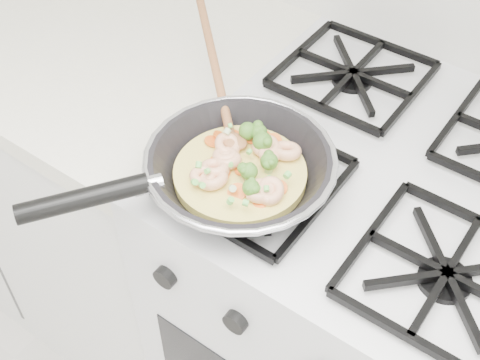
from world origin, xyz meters
The scene contains 3 objects.
stove centered at (0.00, 1.70, 0.46)m, with size 0.60×0.60×0.92m.
counter_left centered at (-0.80, 1.70, 0.45)m, with size 1.00×0.60×0.90m.
skillet centered at (-0.16, 1.52, 0.95)m, with size 0.40×0.50×0.10m.
Camera 1 is at (0.21, 1.02, 1.59)m, focal length 47.47 mm.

